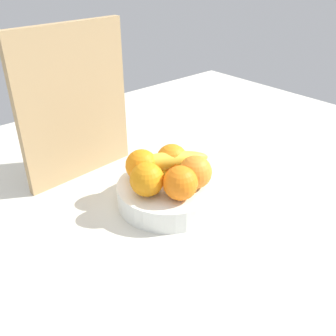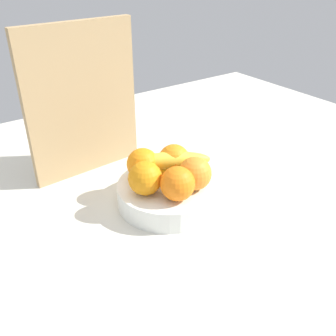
% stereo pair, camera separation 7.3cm
% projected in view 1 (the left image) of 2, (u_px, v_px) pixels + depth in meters
% --- Properties ---
extents(ground_plane, '(1.80, 1.40, 0.03)m').
position_uv_depth(ground_plane, '(164.00, 218.00, 0.81)').
color(ground_plane, beige).
extents(fruit_bowl, '(0.22, 0.22, 0.05)m').
position_uv_depth(fruit_bowl, '(168.00, 193.00, 0.83)').
color(fruit_bowl, white).
rests_on(fruit_bowl, ground_plane).
extents(orange_front_left, '(0.07, 0.07, 0.07)m').
position_uv_depth(orange_front_left, '(180.00, 183.00, 0.75)').
color(orange_front_left, orange).
rests_on(orange_front_left, fruit_bowl).
extents(orange_front_right, '(0.07, 0.07, 0.07)m').
position_uv_depth(orange_front_right, '(195.00, 172.00, 0.79)').
color(orange_front_right, orange).
rests_on(orange_front_right, fruit_bowl).
extents(orange_center, '(0.07, 0.07, 0.07)m').
position_uv_depth(orange_center, '(172.00, 160.00, 0.83)').
color(orange_center, orange).
rests_on(orange_center, fruit_bowl).
extents(orange_back_left, '(0.07, 0.07, 0.07)m').
position_uv_depth(orange_back_left, '(142.00, 165.00, 0.81)').
color(orange_back_left, orange).
rests_on(orange_back_left, fruit_bowl).
extents(orange_back_right, '(0.07, 0.07, 0.07)m').
position_uv_depth(orange_back_right, '(147.00, 179.00, 0.76)').
color(orange_back_right, orange).
rests_on(orange_back_right, fruit_bowl).
extents(banana_bunch, '(0.17, 0.15, 0.06)m').
position_uv_depth(banana_bunch, '(169.00, 164.00, 0.83)').
color(banana_bunch, yellow).
rests_on(banana_bunch, fruit_bowl).
extents(cutting_board, '(0.28, 0.04, 0.36)m').
position_uv_depth(cutting_board, '(75.00, 105.00, 0.86)').
color(cutting_board, tan).
rests_on(cutting_board, ground_plane).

